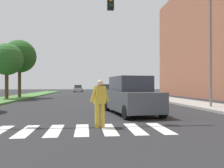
# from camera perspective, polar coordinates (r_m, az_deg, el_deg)

# --- Properties ---
(ground_plane) EXTENTS (140.00, 140.00, 0.00)m
(ground_plane) POSITION_cam_1_polar(r_m,az_deg,el_deg) (29.34, -6.72, -3.32)
(ground_plane) COLOR #262628
(crosswalk) EXTENTS (5.85, 2.20, 0.01)m
(crosswalk) POSITION_cam_1_polar(r_m,az_deg,el_deg) (8.01, -7.34, -11.05)
(crosswalk) COLOR silver
(crosswalk) RESTS_ON ground_plane
(median_strip) EXTENTS (3.70, 64.00, 0.15)m
(median_strip) POSITION_cam_1_polar(r_m,az_deg,el_deg) (28.54, -23.20, -3.21)
(median_strip) COLOR #477A38
(median_strip) RESTS_ON ground_plane
(tree_far) EXTENTS (3.33, 3.33, 5.78)m
(tree_far) POSITION_cam_1_polar(r_m,az_deg,el_deg) (26.85, -24.36, 5.50)
(tree_far) COLOR #4C3823
(tree_far) RESTS_ON median_strip
(tree_distant) EXTENTS (3.89, 3.89, 6.80)m
(tree_distant) POSITION_cam_1_polar(r_m,az_deg,el_deg) (30.13, -21.68, 6.27)
(tree_distant) COLOR #4C3823
(tree_distant) RESTS_ON median_strip
(sidewalk_right) EXTENTS (3.00, 64.00, 0.15)m
(sidewalk_right) POSITION_cam_1_polar(r_m,az_deg,el_deg) (28.64, 10.88, -3.23)
(sidewalk_right) COLOR #9E9991
(sidewalk_right) RESTS_ON ground_plane
(street_lamp_right) EXTENTS (1.02, 0.24, 7.50)m
(street_lamp_right) POSITION_cam_1_polar(r_m,az_deg,el_deg) (16.58, 22.69, 10.44)
(street_lamp_right) COLOR slate
(street_lamp_right) RESTS_ON sidewalk_right
(pedestrian_performer) EXTENTS (0.72, 0.39, 1.69)m
(pedestrian_performer) POSITION_cam_1_polar(r_m,az_deg,el_deg) (8.32, -3.01, -4.20)
(pedestrian_performer) COLOR gold
(pedestrian_performer) RESTS_ON ground_plane
(suv_crossing) EXTENTS (2.52, 4.81, 1.97)m
(suv_crossing) POSITION_cam_1_polar(r_m,az_deg,el_deg) (12.27, 4.64, -3.00)
(suv_crossing) COLOR #474C51
(suv_crossing) RESTS_ON ground_plane
(sedan_midblock) EXTENTS (2.08, 4.16, 1.69)m
(sedan_midblock) POSITION_cam_1_polar(r_m,az_deg,el_deg) (33.54, -2.17, -1.62)
(sedan_midblock) COLOR gray
(sedan_midblock) RESTS_ON ground_plane
(sedan_distant) EXTENTS (2.10, 4.17, 1.73)m
(sedan_distant) POSITION_cam_1_polar(r_m,az_deg,el_deg) (42.84, -2.17, -1.34)
(sedan_distant) COLOR black
(sedan_distant) RESTS_ON ground_plane
(sedan_far_horizon) EXTENTS (2.10, 4.32, 1.66)m
(sedan_far_horizon) POSITION_cam_1_polar(r_m,az_deg,el_deg) (56.08, -8.25, -1.14)
(sedan_far_horizon) COLOR #B7B7BC
(sedan_far_horizon) RESTS_ON ground_plane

